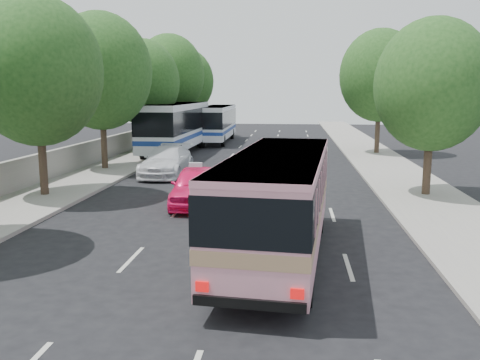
# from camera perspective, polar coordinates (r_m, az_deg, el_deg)

# --- Properties ---
(ground) EXTENTS (120.00, 120.00, 0.00)m
(ground) POSITION_cam_1_polar(r_m,az_deg,el_deg) (16.38, -3.55, -6.87)
(ground) COLOR black
(ground) RESTS_ON ground
(sidewalk_left) EXTENTS (4.00, 90.00, 0.15)m
(sidewalk_left) POSITION_cam_1_polar(r_m,az_deg,el_deg) (37.46, -11.37, 2.58)
(sidewalk_left) COLOR #9E998E
(sidewalk_left) RESTS_ON ground
(sidewalk_right) EXTENTS (4.00, 90.00, 0.12)m
(sidewalk_right) POSITION_cam_1_polar(r_m,az_deg,el_deg) (36.25, 15.25, 2.17)
(sidewalk_right) COLOR #9E998E
(sidewalk_right) RESTS_ON ground
(low_wall) EXTENTS (0.30, 90.00, 1.50)m
(low_wall) POSITION_cam_1_polar(r_m,az_deg,el_deg) (37.94, -14.02, 3.83)
(low_wall) COLOR #9E998E
(low_wall) RESTS_ON sidewalk_left
(tree_left_b) EXTENTS (5.70, 5.70, 8.88)m
(tree_left_b) POSITION_cam_1_polar(r_m,az_deg,el_deg) (24.12, -21.80, 11.82)
(tree_left_b) COLOR #38281E
(tree_left_b) RESTS_ON ground
(tree_left_c) EXTENTS (6.00, 6.00, 9.35)m
(tree_left_c) POSITION_cam_1_polar(r_m,az_deg,el_deg) (31.52, -15.30, 12.11)
(tree_left_c) COLOR #38281E
(tree_left_c) RESTS_ON ground
(tree_left_d) EXTENTS (5.52, 5.52, 8.60)m
(tree_left_d) POSITION_cam_1_polar(r_m,az_deg,el_deg) (39.04, -10.83, 11.07)
(tree_left_d) COLOR #38281E
(tree_left_d) RESTS_ON ground
(tree_left_e) EXTENTS (6.30, 6.30, 9.82)m
(tree_left_e) POSITION_cam_1_polar(r_m,az_deg,el_deg) (46.76, -7.87, 11.91)
(tree_left_e) COLOR #38281E
(tree_left_e) RESTS_ON ground
(tree_left_f) EXTENTS (5.88, 5.88, 9.16)m
(tree_left_f) POSITION_cam_1_polar(r_m,az_deg,el_deg) (54.59, -6.04, 11.19)
(tree_left_f) COLOR #38281E
(tree_left_f) RESTS_ON ground
(tree_right_near) EXTENTS (5.10, 5.10, 7.95)m
(tree_right_near) POSITION_cam_1_polar(r_m,az_deg,el_deg) (24.20, 21.05, 10.40)
(tree_right_near) COLOR #38281E
(tree_right_near) RESTS_ON ground
(tree_right_far) EXTENTS (6.00, 6.00, 9.35)m
(tree_right_far) POSITION_cam_1_polar(r_m,az_deg,el_deg) (39.95, 15.58, 11.56)
(tree_right_far) COLOR #38281E
(tree_right_far) RESTS_ON ground
(pink_bus) EXTENTS (3.28, 9.66, 3.02)m
(pink_bus) POSITION_cam_1_polar(r_m,az_deg,el_deg) (14.37, 4.39, -1.53)
(pink_bus) COLOR pink
(pink_bus) RESTS_ON ground
(pink_taxi) EXTENTS (2.34, 4.92, 1.62)m
(pink_taxi) POSITION_cam_1_polar(r_m,az_deg,el_deg) (21.37, -4.98, -0.67)
(pink_taxi) COLOR #FF1664
(pink_taxi) RESTS_ON ground
(white_pickup) EXTENTS (2.30, 5.63, 1.63)m
(white_pickup) POSITION_cam_1_polar(r_m,az_deg,el_deg) (29.17, -8.23, 2.11)
(white_pickup) COLOR silver
(white_pickup) RESTS_ON ground
(tour_coach_front) EXTENTS (2.91, 12.83, 3.83)m
(tour_coach_front) POSITION_cam_1_polar(r_m,az_deg,el_deg) (39.39, -7.18, 6.31)
(tour_coach_front) COLOR white
(tour_coach_front) RESTS_ON ground
(tour_coach_rear) EXTENTS (2.62, 11.34, 3.38)m
(tour_coach_rear) POSITION_cam_1_polar(r_m,az_deg,el_deg) (48.01, -2.59, 6.69)
(tour_coach_rear) COLOR white
(tour_coach_rear) RESTS_ON ground
(taxi_roof_sign) EXTENTS (0.56, 0.23, 0.18)m
(taxi_roof_sign) POSITION_cam_1_polar(r_m,az_deg,el_deg) (21.23, -5.02, 1.72)
(taxi_roof_sign) COLOR silver
(taxi_roof_sign) RESTS_ON pink_taxi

